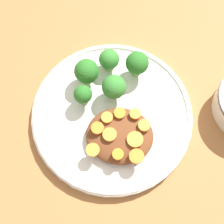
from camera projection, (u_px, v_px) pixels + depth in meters
ground_plane at (112, 118)px, 0.68m from camera, size 4.00×4.00×0.00m
plate at (112, 116)px, 0.67m from camera, size 0.29×0.29×0.02m
stew_mound at (120, 136)px, 0.63m from camera, size 0.11×0.10×0.03m
broccoli_floret_0 at (137, 64)px, 0.66m from camera, size 0.04×0.04×0.06m
broccoli_floret_1 at (87, 72)px, 0.65m from camera, size 0.04×0.04×0.06m
broccoli_floret_2 at (109, 60)px, 0.67m from camera, size 0.04×0.04×0.05m
broccoli_floret_3 at (111, 87)px, 0.64m from camera, size 0.04×0.04×0.06m
broccoli_floret_4 at (83, 95)px, 0.64m from camera, size 0.03×0.03×0.05m
carrot_slice_0 at (111, 135)px, 0.62m from camera, size 0.02×0.02×0.01m
carrot_slice_1 at (107, 117)px, 0.63m from camera, size 0.02×0.02×0.01m
carrot_slice_2 at (137, 156)px, 0.60m from camera, size 0.02×0.02×0.01m
carrot_slice_3 at (118, 154)px, 0.60m from camera, size 0.02×0.02×0.01m
carrot_slice_4 at (93, 150)px, 0.61m from camera, size 0.02×0.02×0.00m
carrot_slice_5 at (135, 139)px, 0.61m from camera, size 0.03×0.03×0.00m
carrot_slice_6 at (98, 128)px, 0.62m from camera, size 0.02×0.02×0.01m
carrot_slice_7 at (120, 113)px, 0.63m from camera, size 0.02×0.02×0.01m
carrot_slice_8 at (144, 125)px, 0.62m from camera, size 0.02×0.02×0.01m
carrot_slice_9 at (135, 114)px, 0.63m from camera, size 0.02×0.02×0.01m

